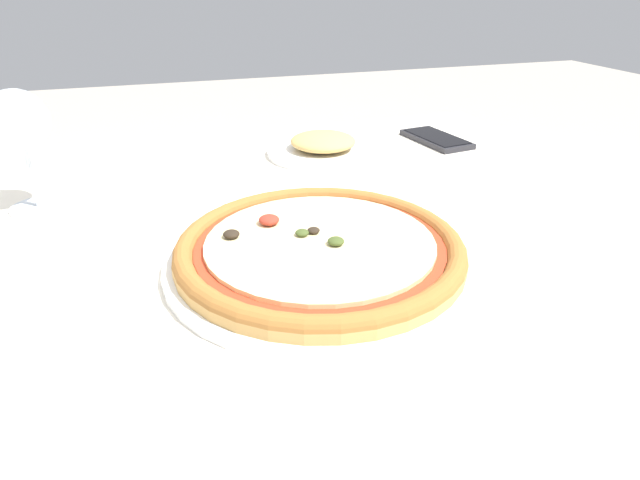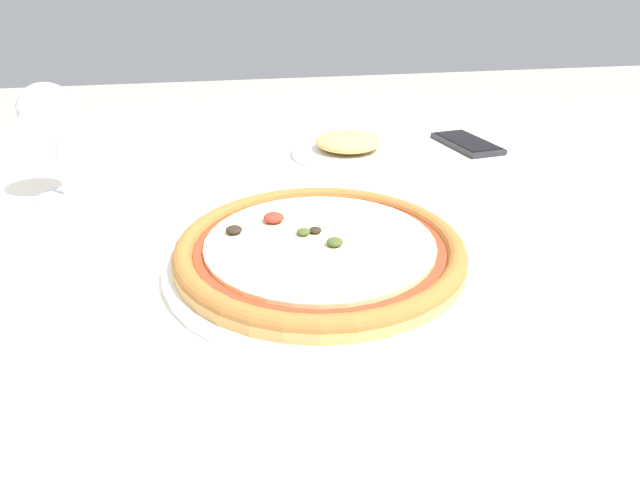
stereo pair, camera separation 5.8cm
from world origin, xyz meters
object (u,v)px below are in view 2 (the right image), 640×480
object	(u,v)px
wine_glass_far_left	(49,117)
cell_phone	(467,143)
side_plate	(348,147)
pizza_plate	(320,250)
dining_table	(217,291)

from	to	relation	value
wine_glass_far_left	cell_phone	bearing A→B (deg)	10.01
wine_glass_far_left	side_plate	distance (m)	0.47
cell_phone	side_plate	distance (m)	0.23
pizza_plate	cell_phone	bearing A→B (deg)	47.25
dining_table	side_plate	distance (m)	0.38
pizza_plate	side_plate	size ratio (longest dim) A/B	1.74
dining_table	pizza_plate	distance (m)	0.19
dining_table	wine_glass_far_left	distance (m)	0.33
pizza_plate	side_plate	distance (m)	0.39
cell_phone	side_plate	xyz separation A→B (m)	(-0.23, -0.01, 0.01)
dining_table	side_plate	bearing A→B (deg)	47.91
dining_table	pizza_plate	size ratio (longest dim) A/B	3.77
dining_table	wine_glass_far_left	xyz separation A→B (m)	(-0.20, 0.16, 0.20)
wine_glass_far_left	pizza_plate	bearing A→B (deg)	-39.62
dining_table	cell_phone	xyz separation A→B (m)	(0.47, 0.28, 0.09)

